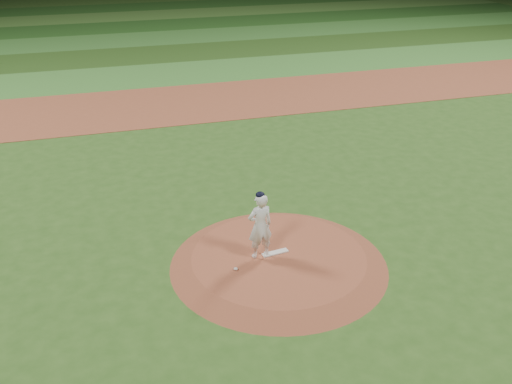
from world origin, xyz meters
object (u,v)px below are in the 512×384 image
pitchers_mound (279,260)px  pitching_rubber (275,253)px  pitcher_on_mound (260,226)px  rosin_bag (236,269)px

pitchers_mound → pitching_rubber: pitching_rubber is taller
pitchers_mound → pitcher_on_mound: size_ratio=3.05×
pitcher_on_mound → rosin_bag: bearing=-151.0°
pitching_rubber → pitcher_on_mound: pitcher_on_mound is taller
rosin_bag → pitcher_on_mound: pitcher_on_mound is taller
rosin_bag → pitchers_mound: bearing=13.5°
pitching_rubber → pitcher_on_mound: bearing=175.1°
pitchers_mound → rosin_bag: (-1.20, -0.29, 0.15)m
pitchers_mound → rosin_bag: size_ratio=52.08×
pitching_rubber → rosin_bag: rosin_bag is taller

